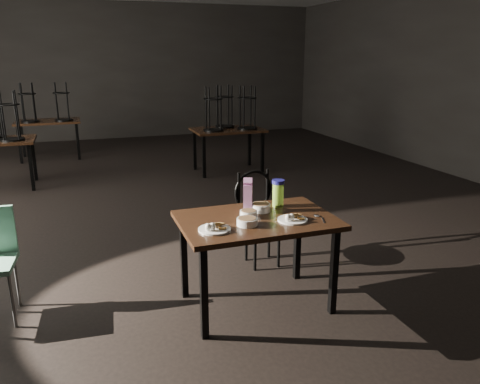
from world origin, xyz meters
name	(u,v)px	position (x,y,z in m)	size (l,w,h in m)	color
room	(151,24)	(-0.06, 0.01, 2.33)	(12.00, 12.04, 3.22)	black
main_table	(257,227)	(0.25, -2.70, 0.67)	(1.20, 0.80, 0.75)	black
plate_left	(214,228)	(-0.13, -2.85, 0.77)	(0.24, 0.24, 0.08)	white
plate_right	(292,218)	(0.49, -2.85, 0.77)	(0.23, 0.23, 0.07)	white
bowl_near	(249,214)	(0.20, -2.66, 0.78)	(0.13, 0.13, 0.05)	white
bowl_far	(261,207)	(0.34, -2.55, 0.78)	(0.16, 0.16, 0.06)	white
bowl_big	(247,221)	(0.13, -2.82, 0.78)	(0.15, 0.15, 0.05)	white
juice_carton	(248,196)	(0.24, -2.52, 0.88)	(0.09, 0.09, 0.28)	#7F1766
water_bottle	(278,193)	(0.53, -2.48, 0.87)	(0.14, 0.14, 0.23)	#90C93B
spoon	(318,216)	(0.71, -2.83, 0.75)	(0.06, 0.20, 0.01)	silver
bentwood_chair	(259,210)	(0.58, -1.92, 0.54)	(0.45, 0.44, 0.90)	black
bg_table_right	(228,127)	(1.45, 1.76, 0.78)	(1.20, 0.80, 1.48)	black
bg_table_far	(48,121)	(-1.54, 3.94, 0.75)	(1.20, 0.80, 1.48)	black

